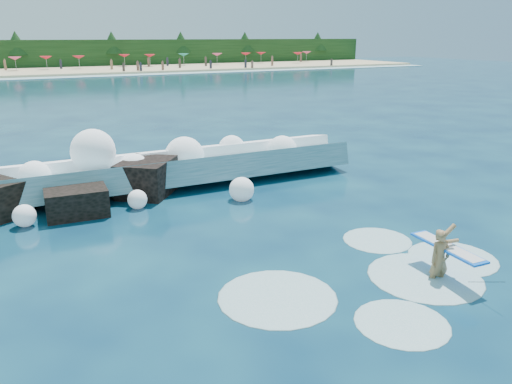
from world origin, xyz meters
TOP-DOWN VIEW (x-y plane):
  - ground at (0.00, 0.00)m, footprint 200.00×200.00m
  - beach at (0.00, 78.00)m, footprint 140.00×20.00m
  - wet_band at (0.00, 67.00)m, footprint 140.00×5.00m
  - treeline at (0.00, 88.00)m, footprint 140.00×4.00m
  - breaking_wave at (-1.59, 7.88)m, footprint 19.54×2.98m
  - rock_cluster at (-3.60, 6.64)m, footprint 8.66×3.39m
  - surfer_with_board at (4.02, -2.98)m, footprint 0.88×2.78m
  - wave_spray at (-1.72, 7.76)m, footprint 15.80×4.71m
  - surf_foam at (2.98, -2.40)m, footprint 9.03×5.70m
  - beach_umbrellas at (0.07, 80.27)m, footprint 111.62×6.10m
  - beachgoers at (6.80, 73.71)m, footprint 104.81×14.19m

SIDE VIEW (x-z plane):
  - ground at x=0.00m, z-range 0.00..0.00m
  - surf_foam at x=2.98m, z-range -0.07..0.07m
  - wet_band at x=0.00m, z-range 0.00..0.08m
  - beach at x=0.00m, z-range 0.00..0.40m
  - rock_cluster at x=-3.60m, z-range -0.28..1.24m
  - surfer_with_board at x=4.02m, z-range -0.20..1.35m
  - breaking_wave at x=-1.59m, z-range -0.25..1.43m
  - beachgoers at x=6.80m, z-range 0.12..2.04m
  - wave_spray at x=-1.72m, z-range -0.16..2.36m
  - beach_umbrellas at x=0.07m, z-range 2.00..2.50m
  - treeline at x=0.00m, z-range 0.00..5.00m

